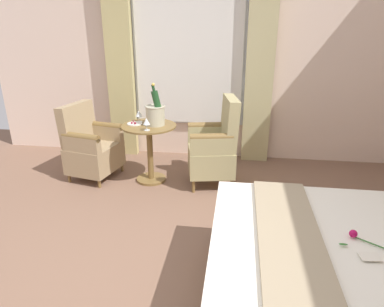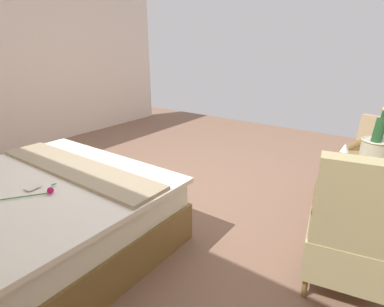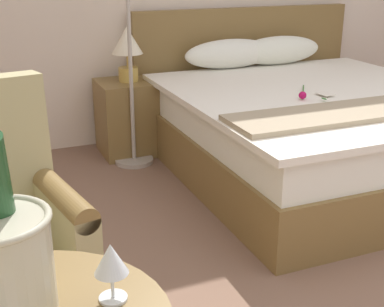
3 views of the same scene
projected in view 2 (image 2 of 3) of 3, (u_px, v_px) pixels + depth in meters
The scene contains 9 objects.
ground_plane at pixel (167, 191), 3.53m from camera, with size 7.31×7.31×0.00m, color brown.
wall_far_side at pixel (18, 49), 4.63m from camera, with size 0.12×5.67×3.12m.
bed at pixel (4, 230), 2.23m from camera, with size 1.93×2.18×1.04m.
side_table_round at pixel (364, 191), 2.56m from camera, with size 0.64×0.64×0.70m.
champagne_bucket at pixel (375, 150), 2.35m from camera, with size 0.23×0.23×0.48m.
wine_glass_near_edge at pixel (345, 148), 2.53m from camera, with size 0.08×0.08×0.14m.
snack_plate at pixel (375, 157), 2.60m from camera, with size 0.18×0.18×0.04m.
armchair_by_window at pixel (352, 234), 1.95m from camera, with size 0.63×0.63×1.04m.
armchair_facing_bed at pixel (376, 170), 3.14m from camera, with size 0.68×0.64×0.92m.
Camera 2 is at (-2.09, 2.39, 1.62)m, focal length 28.00 mm.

